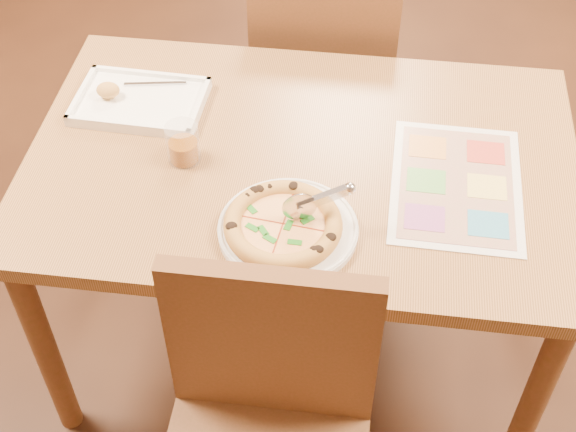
# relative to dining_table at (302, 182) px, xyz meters

# --- Properties ---
(dining_table) EXTENTS (1.30, 0.85, 0.72)m
(dining_table) POSITION_rel_dining_table_xyz_m (0.00, 0.00, 0.00)
(dining_table) COLOR #A06D40
(dining_table) RESTS_ON ground
(chair_near) EXTENTS (0.42, 0.42, 0.47)m
(chair_near) POSITION_rel_dining_table_xyz_m (0.00, -0.60, -0.07)
(chair_near) COLOR brown
(chair_near) RESTS_ON ground
(chair_far) EXTENTS (0.42, 0.42, 0.47)m
(chair_far) POSITION_rel_dining_table_xyz_m (-0.00, 0.60, -0.07)
(chair_far) COLOR brown
(chair_far) RESTS_ON ground
(plate) EXTENTS (0.31, 0.31, 0.02)m
(plate) POSITION_rel_dining_table_xyz_m (-0.00, -0.24, 0.09)
(plate) COLOR silver
(plate) RESTS_ON dining_table
(pizza) EXTENTS (0.25, 0.25, 0.04)m
(pizza) POSITION_rel_dining_table_xyz_m (-0.01, -0.25, 0.11)
(pizza) COLOR gold
(pizza) RESTS_ON plate
(pizza_cutter) EXTENTS (0.14, 0.05, 0.09)m
(pizza_cutter) POSITION_rel_dining_table_xyz_m (0.06, -0.22, 0.17)
(pizza_cutter) COLOR silver
(pizza_cutter) RESTS_ON pizza
(appetizer_tray) EXTENTS (0.33, 0.23, 0.06)m
(appetizer_tray) POSITION_rel_dining_table_xyz_m (-0.43, 0.14, 0.10)
(appetizer_tray) COLOR white
(appetizer_tray) RESTS_ON dining_table
(glass_tumbler) EXTENTS (0.08, 0.08, 0.10)m
(glass_tumbler) POSITION_rel_dining_table_xyz_m (-0.27, -0.04, 0.13)
(glass_tumbler) COLOR #82430A
(glass_tumbler) RESTS_ON dining_table
(menu) EXTENTS (0.30, 0.42, 0.00)m
(menu) POSITION_rel_dining_table_xyz_m (0.36, -0.05, 0.09)
(menu) COLOR silver
(menu) RESTS_ON dining_table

